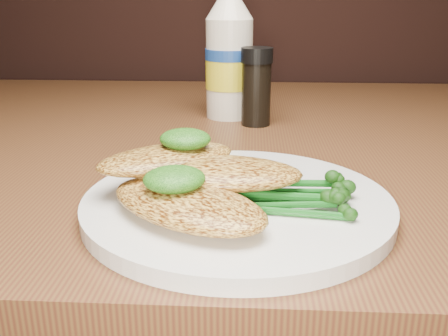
{
  "coord_description": "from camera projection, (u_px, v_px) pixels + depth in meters",
  "views": [
    {
      "loc": [
        -0.04,
        0.39,
        0.93
      ],
      "look_at": [
        -0.06,
        0.79,
        0.79
      ],
      "focal_mm": 40.8,
      "sensor_mm": 36.0,
      "label": 1
    }
  ],
  "objects": [
    {
      "name": "plate",
      "position": [
        237.0,
        204.0,
        0.43
      ],
      "size": [
        0.26,
        0.26,
        0.01
      ],
      "primitive_type": "cylinder",
      "color": "silver",
      "rests_on": "dining_table"
    },
    {
      "name": "chicken_front",
      "position": [
        187.0,
        204.0,
        0.39
      ],
      "size": [
        0.16,
        0.15,
        0.02
      ],
      "primitive_type": "ellipsoid",
      "rotation": [
        0.0,
        0.0,
        -0.63
      ],
      "color": "gold",
      "rests_on": "plate"
    },
    {
      "name": "chicken_mid",
      "position": [
        216.0,
        173.0,
        0.43
      ],
      "size": [
        0.15,
        0.08,
        0.02
      ],
      "primitive_type": "ellipsoid",
      "rotation": [
        0.0,
        0.0,
        -0.05
      ],
      "color": "gold",
      "rests_on": "plate"
    },
    {
      "name": "chicken_back",
      "position": [
        167.0,
        159.0,
        0.44
      ],
      "size": [
        0.14,
        0.12,
        0.02
      ],
      "primitive_type": "ellipsoid",
      "rotation": [
        0.0,
        0.0,
        0.56
      ],
      "color": "gold",
      "rests_on": "plate"
    },
    {
      "name": "pesto_front",
      "position": [
        174.0,
        179.0,
        0.39
      ],
      "size": [
        0.06,
        0.06,
        0.02
      ],
      "primitive_type": "ellipsoid",
      "rotation": [
        0.0,
        0.0,
        0.35
      ],
      "color": "black",
      "rests_on": "chicken_front"
    },
    {
      "name": "pesto_back",
      "position": [
        185.0,
        139.0,
        0.45
      ],
      "size": [
        0.05,
        0.05,
        0.02
      ],
      "primitive_type": "ellipsoid",
      "rotation": [
        0.0,
        0.0,
        -0.22
      ],
      "color": "black",
      "rests_on": "chicken_back"
    },
    {
      "name": "broccolini_bundle",
      "position": [
        289.0,
        193.0,
        0.41
      ],
      "size": [
        0.15,
        0.13,
        0.02
      ],
      "primitive_type": null,
      "rotation": [
        0.0,
        0.0,
        -0.34
      ],
      "color": "#125516",
      "rests_on": "plate"
    },
    {
      "name": "mayo_bottle",
      "position": [
        229.0,
        50.0,
        0.73
      ],
      "size": [
        0.08,
        0.08,
        0.2
      ],
      "primitive_type": null,
      "rotation": [
        0.0,
        0.0,
        0.08
      ],
      "color": "#F0E4CC",
      "rests_on": "dining_table"
    },
    {
      "name": "pepper_grinder",
      "position": [
        256.0,
        87.0,
        0.7
      ],
      "size": [
        0.05,
        0.05,
        0.11
      ],
      "primitive_type": null,
      "rotation": [
        0.0,
        0.0,
        0.2
      ],
      "color": "black",
      "rests_on": "dining_table"
    }
  ]
}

